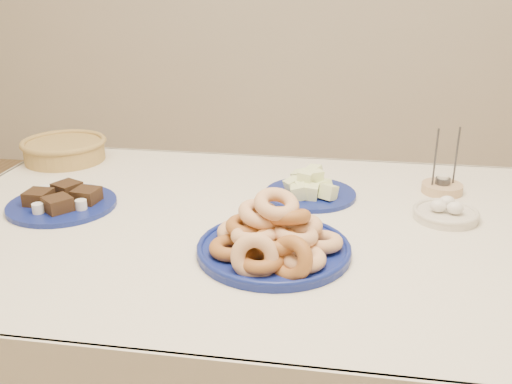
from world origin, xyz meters
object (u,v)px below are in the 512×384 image
melon_plate (309,189)px  brownie_plate (62,202)px  wicker_basket (64,149)px  egg_bowl (446,213)px  dining_table (259,259)px  donut_platter (274,239)px  candle_holder (442,187)px

melon_plate → brownie_plate: (-0.65, -0.18, -0.01)m
wicker_basket → egg_bowl: bearing=-14.1°
dining_table → donut_platter: (0.06, -0.17, 0.15)m
wicker_basket → egg_bowl: size_ratio=2.18×
candle_holder → brownie_plate: bearing=-164.8°
egg_bowl → candle_holder: bearing=84.9°
melon_plate → dining_table: bearing=-120.0°
wicker_basket → egg_bowl: 1.22m
brownie_plate → wicker_basket: wicker_basket is taller
dining_table → candle_holder: 0.58m
melon_plate → candle_holder: 0.38m
wicker_basket → candle_holder: size_ratio=1.92×
donut_platter → melon_plate: (0.05, 0.37, -0.02)m
wicker_basket → donut_platter: bearing=-36.0°
dining_table → melon_plate: size_ratio=5.39×
dining_table → brownie_plate: (-0.54, 0.01, 0.12)m
dining_table → egg_bowl: 0.49m
melon_plate → candle_holder: (0.37, 0.09, -0.00)m
dining_table → candle_holder: size_ratio=8.97×
dining_table → candle_holder: bearing=30.6°
candle_holder → egg_bowl: bearing=-95.1°
wicker_basket → egg_bowl: (1.18, -0.30, -0.02)m
donut_platter → dining_table: bearing=109.2°
brownie_plate → candle_holder: size_ratio=1.89×
wicker_basket → candle_holder: candle_holder is taller
candle_holder → melon_plate: bearing=-166.1°
donut_platter → brownie_plate: (-0.60, 0.18, -0.02)m
dining_table → egg_bowl: size_ratio=10.20×
wicker_basket → candle_holder: (1.20, -0.11, -0.02)m
donut_platter → egg_bowl: donut_platter is taller
dining_table → wicker_basket: (-0.72, 0.39, 0.15)m
melon_plate → wicker_basket: melon_plate is taller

